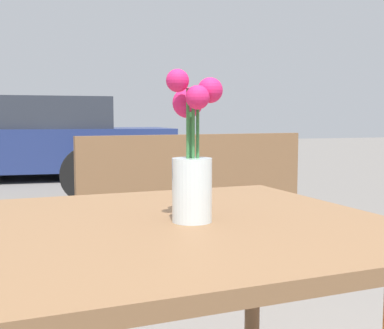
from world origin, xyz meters
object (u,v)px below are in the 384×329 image
Objects in this scene: table_front at (193,261)px; parked_car at (35,140)px; flower_vase at (192,162)px; bench_near at (191,200)px; bicycle at (127,171)px.

parked_car is at bearing 91.37° from table_front.
flower_vase is 0.22× the size of bench_near.
flower_vase is at bearing -88.72° from parked_car.
table_front is at bearing -88.63° from parked_car.
parked_car is (-0.96, 2.70, 0.28)m from bicycle.
table_front is at bearing 67.49° from flower_vase.
flower_vase is (-0.01, -0.02, 0.23)m from table_front.
flower_vase is 0.07× the size of parked_car.
parked_car is at bearing 91.28° from flower_vase.
flower_vase reaches higher than bench_near.
bench_near is 2.84m from bicycle.
table_front is 2.79× the size of flower_vase.
bench_near is 0.95× the size of bicycle.
parked_car reaches higher than bench_near.
flower_vase is 7.25m from parked_car.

